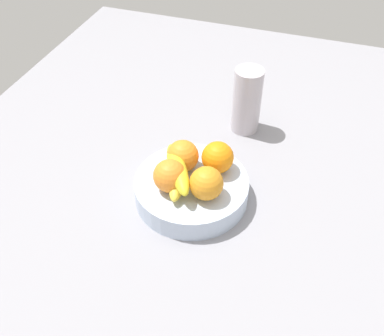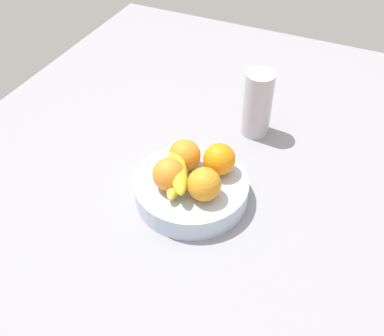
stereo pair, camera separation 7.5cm
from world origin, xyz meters
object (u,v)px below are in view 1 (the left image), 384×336
orange_center (170,176)px  banana_bunch (178,171)px  thermos_tumbler (247,101)px  orange_front_left (218,157)px  orange_back_left (206,183)px  fruit_bowl (192,189)px  orange_front_right (183,156)px

orange_center → banana_bunch: 2.85cm
thermos_tumbler → orange_front_left: bearing=-2.4°
orange_center → banana_bunch: (-2.58, 0.99, -0.69)cm
orange_back_left → fruit_bowl: bearing=-127.5°
orange_front_left → orange_front_right: same height
orange_front_right → orange_back_left: bearing=49.0°
fruit_bowl → orange_front_right: orange_front_right is taller
orange_back_left → thermos_tumbler: thermos_tumbler is taller
orange_front_left → thermos_tumbler: size_ratio=0.41×
orange_center → thermos_tumbler: 35.30cm
orange_front_right → orange_center: bearing=-3.6°
orange_back_left → orange_center: bearing=-87.8°
orange_front_right → thermos_tumbler: size_ratio=0.41×
orange_center → orange_front_right: bearing=176.4°
banana_bunch → thermos_tumbler: size_ratio=0.95×
fruit_bowl → orange_center: orange_center is taller
fruit_bowl → orange_front_right: 8.16cm
banana_bunch → fruit_bowl: bearing=112.1°
banana_bunch → orange_front_left: bearing=132.5°
orange_front_left → banana_bunch: size_ratio=0.43×
orange_front_right → orange_back_left: same height
banana_bunch → orange_back_left: bearing=73.0°
banana_bunch → thermos_tumbler: (-31.47, 8.33, 0.65)cm
orange_front_left → fruit_bowl: bearing=-38.5°
orange_front_right → banana_bunch: 4.71cm
fruit_bowl → orange_center: bearing=-46.0°
orange_front_left → orange_center: 12.45cm
orange_front_left → thermos_tumbler: thermos_tumbler is taller
fruit_bowl → banana_bunch: size_ratio=1.51×
orange_center → orange_back_left: 8.38cm
thermos_tumbler → orange_front_right: bearing=-18.3°
orange_front_right → thermos_tumbler: (-26.84, 8.87, -0.04)cm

